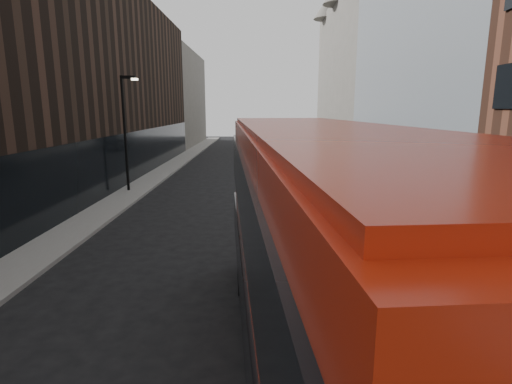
{
  "coord_description": "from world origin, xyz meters",
  "views": [
    {
      "loc": [
        -0.08,
        -6.71,
        5.21
      ],
      "look_at": [
        -0.16,
        6.22,
        2.5
      ],
      "focal_mm": 28.0,
      "sensor_mm": 36.0,
      "label": 1
    }
  ],
  "objects_px": {
    "street_lamp": "(126,126)",
    "car_a": "(275,176)",
    "red_bus": "(320,249)",
    "car_c": "(298,168)",
    "grey_bus": "(265,135)",
    "car_b": "(300,180)"
  },
  "relations": [
    {
      "from": "grey_bus",
      "to": "car_c",
      "type": "bearing_deg",
      "value": -78.22
    },
    {
      "from": "red_bus",
      "to": "car_c",
      "type": "relative_size",
      "value": 2.58
    },
    {
      "from": "car_b",
      "to": "car_c",
      "type": "relative_size",
      "value": 0.83
    },
    {
      "from": "red_bus",
      "to": "car_c",
      "type": "bearing_deg",
      "value": 80.77
    },
    {
      "from": "red_bus",
      "to": "car_c",
      "type": "xyz_separation_m",
      "value": [
        1.95,
        23.87,
        -2.04
      ]
    },
    {
      "from": "red_bus",
      "to": "street_lamp",
      "type": "bearing_deg",
      "value": 112.82
    },
    {
      "from": "street_lamp",
      "to": "car_a",
      "type": "height_order",
      "value": "street_lamp"
    },
    {
      "from": "street_lamp",
      "to": "car_b",
      "type": "xyz_separation_m",
      "value": [
        10.85,
        0.7,
        -3.53
      ]
    },
    {
      "from": "street_lamp",
      "to": "car_c",
      "type": "xyz_separation_m",
      "value": [
        11.21,
        6.0,
        -3.49
      ]
    },
    {
      "from": "grey_bus",
      "to": "car_c",
      "type": "height_order",
      "value": "grey_bus"
    },
    {
      "from": "red_bus",
      "to": "grey_bus",
      "type": "bearing_deg",
      "value": 85.74
    },
    {
      "from": "car_c",
      "to": "car_a",
      "type": "bearing_deg",
      "value": -116.06
    },
    {
      "from": "street_lamp",
      "to": "car_a",
      "type": "bearing_deg",
      "value": 11.34
    },
    {
      "from": "street_lamp",
      "to": "car_c",
      "type": "relative_size",
      "value": 1.46
    },
    {
      "from": "grey_bus",
      "to": "car_b",
      "type": "height_order",
      "value": "grey_bus"
    },
    {
      "from": "street_lamp",
      "to": "car_b",
      "type": "bearing_deg",
      "value": 3.71
    },
    {
      "from": "red_bus",
      "to": "car_a",
      "type": "relative_size",
      "value": 2.82
    },
    {
      "from": "red_bus",
      "to": "car_c",
      "type": "height_order",
      "value": "red_bus"
    },
    {
      "from": "car_b",
      "to": "car_a",
      "type": "bearing_deg",
      "value": 136.58
    },
    {
      "from": "street_lamp",
      "to": "car_c",
      "type": "bearing_deg",
      "value": 28.16
    },
    {
      "from": "grey_bus",
      "to": "car_b",
      "type": "bearing_deg",
      "value": -80.08
    },
    {
      "from": "red_bus",
      "to": "car_a",
      "type": "height_order",
      "value": "red_bus"
    }
  ]
}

